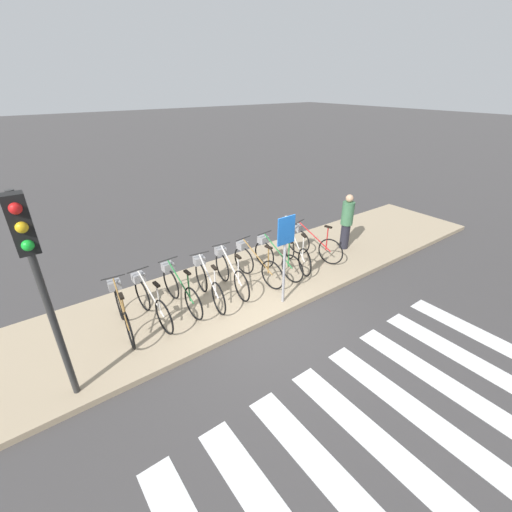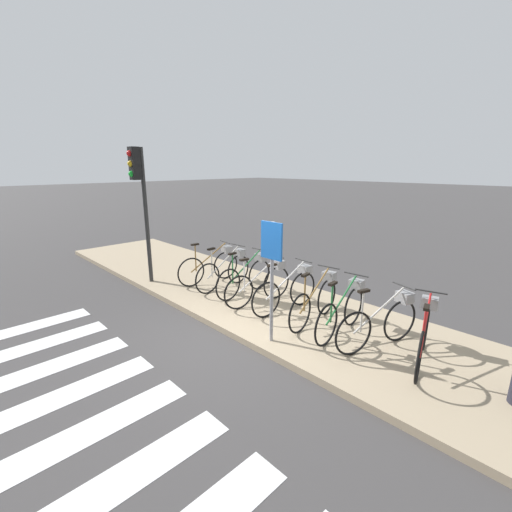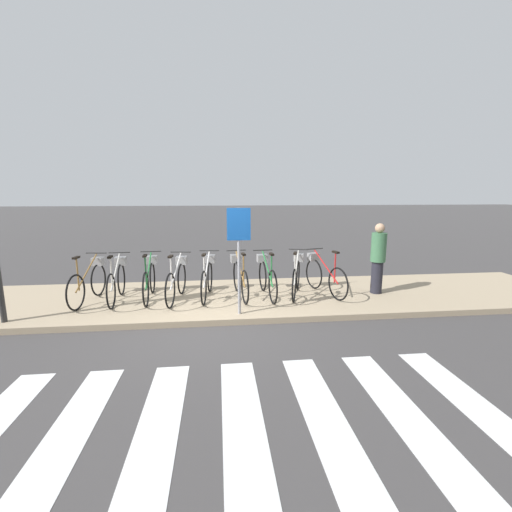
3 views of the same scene
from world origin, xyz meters
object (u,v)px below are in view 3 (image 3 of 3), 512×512
Objects in this scene: parked_bicycle_2 at (150,278)px; parked_bicycle_8 at (323,274)px; pedestrian at (378,257)px; parked_bicycle_0 at (90,280)px; parked_bicycle_3 at (177,279)px; parked_bicycle_1 at (117,280)px; parked_bicycle_6 at (267,276)px; parked_bicycle_7 at (297,275)px; sign_post at (239,243)px; parked_bicycle_4 at (207,277)px; parked_bicycle_5 at (240,276)px.

parked_bicycle_8 is at bearing -0.49° from parked_bicycle_2.
parked_bicycle_2 is 5.21m from pedestrian.
parked_bicycle_0 is 1.00× the size of parked_bicycle_3.
parked_bicycle_1 and parked_bicycle_8 have the same top height.
parked_bicycle_7 is (0.70, 0.03, 0.00)m from parked_bicycle_6.
parked_bicycle_1 is 0.85× the size of sign_post.
parked_bicycle_3 is 1.02× the size of parked_bicycle_8.
parked_bicycle_6 is (1.33, -0.07, 0.00)m from parked_bicycle_4.
parked_bicycle_5 is 1.06× the size of pedestrian.
pedestrian is at bearing 18.02° from sign_post.
parked_bicycle_1 and parked_bicycle_5 have the same top height.
sign_post reaches higher than parked_bicycle_2.
parked_bicycle_3 is at bearing -2.45° from parked_bicycle_0.
sign_post reaches higher than parked_bicycle_0.
parked_bicycle_8 is at bearing 0.34° from parked_bicycle_0.
parked_bicycle_2 is 1.04× the size of parked_bicycle_7.
parked_bicycle_1 is at bearing 179.33° from parked_bicycle_6.
parked_bicycle_1 is at bearing 0.12° from parked_bicycle_0.
sign_post is at bearing -39.98° from parked_bicycle_3.
parked_bicycle_3 is 1.00× the size of parked_bicycle_4.
parked_bicycle_3 is at bearing -169.93° from parked_bicycle_4.
parked_bicycle_8 is (2.68, -0.01, 0.00)m from parked_bicycle_4.
parked_bicycle_3 is 2.69m from parked_bicycle_7.
parked_bicycle_0 is 1.87m from parked_bicycle_3.
parked_bicycle_2 is at bearing 147.22° from sign_post.
parked_bicycle_4 is at bearing 118.08° from sign_post.
sign_post reaches higher than parked_bicycle_6.
parked_bicycle_3 and parked_bicycle_7 have the same top height.
parked_bicycle_7 is (2.68, 0.07, 0.00)m from parked_bicycle_3.
parked_bicycle_6 is (2.60, -0.10, 0.00)m from parked_bicycle_2.
parked_bicycle_0 is 1.00× the size of parked_bicycle_2.
pedestrian reaches higher than parked_bicycle_7.
parked_bicycle_3 is (1.29, -0.08, 0.00)m from parked_bicycle_1.
parked_bicycle_5 and parked_bicycle_7 have the same top height.
parked_bicycle_4 is (1.27, -0.03, 0.00)m from parked_bicycle_2.
sign_post is at bearing -121.44° from parked_bicycle_6.
parked_bicycle_3 and parked_bicycle_8 have the same top height.
pedestrian is 3.49m from sign_post.
sign_post is at bearing -161.98° from pedestrian.
parked_bicycle_3 is at bearing -13.21° from parked_bicycle_2.
parked_bicycle_0 is at bearing -179.66° from parked_bicycle_8.
parked_bicycle_4 is 0.72m from parked_bicycle_5.
parked_bicycle_1 is 1.04× the size of parked_bicycle_7.
parked_bicycle_6 is 1.04× the size of parked_bicycle_7.
parked_bicycle_2 is 1.03× the size of parked_bicycle_8.
parked_bicycle_2 is 1.06× the size of pedestrian.
parked_bicycle_0 and parked_bicycle_4 have the same top height.
parked_bicycle_5 is 0.61m from parked_bicycle_6.
parked_bicycle_3 is 1.04× the size of parked_bicycle_7.
parked_bicycle_3 is at bearing -178.09° from parked_bicycle_8.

